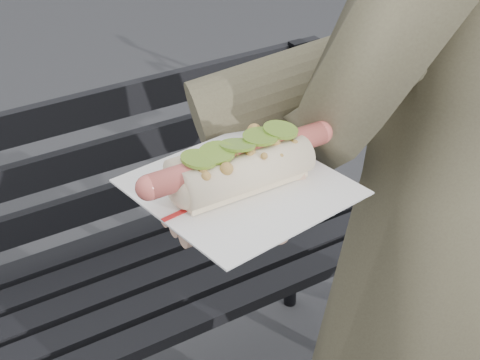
% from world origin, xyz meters
% --- Properties ---
extents(park_bench, '(1.50, 0.44, 0.88)m').
position_xyz_m(park_bench, '(0.10, 0.85, 0.52)').
color(park_bench, black).
rests_on(park_bench, ground).
extents(person, '(0.77, 0.59, 1.87)m').
position_xyz_m(person, '(0.45, 0.14, 0.94)').
color(person, brown).
rests_on(person, ground).
extents(held_hotdog, '(0.64, 0.30, 0.20)m').
position_xyz_m(held_hotdog, '(0.23, 0.11, 1.23)').
color(held_hotdog, brown).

